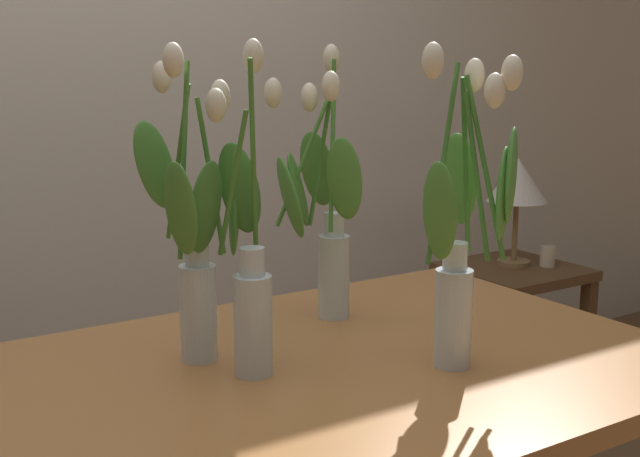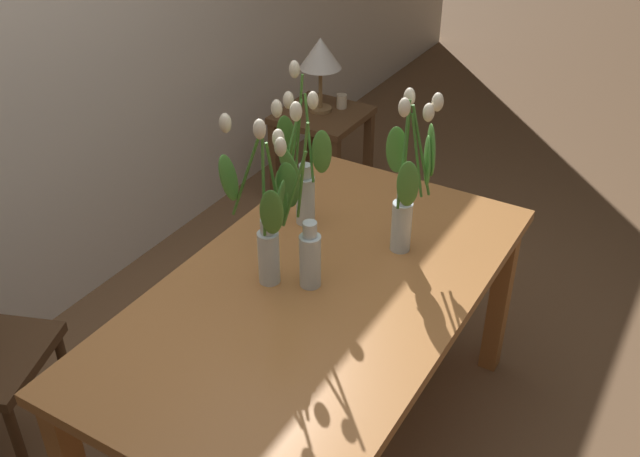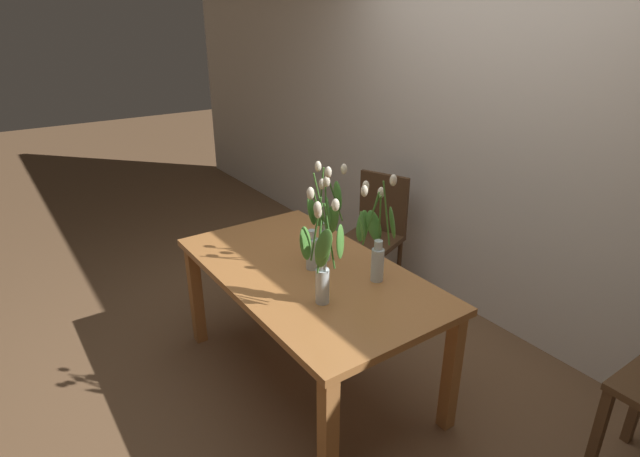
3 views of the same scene
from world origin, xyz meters
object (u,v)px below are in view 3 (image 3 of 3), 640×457
object	(u,v)px
tulip_vase_0	(376,241)
dining_chair	(376,228)
tulip_vase_1	(326,226)
tulip_vase_3	(316,237)
tulip_vase_2	(322,261)
dining_table	(308,284)

from	to	relation	value
tulip_vase_0	dining_chair	xyz separation A→B (m)	(-0.89, 0.79, -0.44)
tulip_vase_1	dining_chair	xyz separation A→B (m)	(-0.56, 0.87, -0.42)
dining_chair	tulip_vase_0	bearing A→B (deg)	-41.82
tulip_vase_1	dining_chair	bearing A→B (deg)	122.49
tulip_vase_3	tulip_vase_2	bearing A→B (deg)	-30.07
dining_table	tulip_vase_1	world-z (taller)	tulip_vase_1
tulip_vase_2	tulip_vase_3	bearing A→B (deg)	149.93
tulip_vase_2	dining_chair	bearing A→B (deg)	128.84
tulip_vase_2	dining_chair	distance (m)	1.57
dining_chair	dining_table	bearing A→B (deg)	-59.59
tulip_vase_2	tulip_vase_3	size ratio (longest dim) A/B	0.99
tulip_vase_0	tulip_vase_2	bearing A→B (deg)	-81.70
tulip_vase_2	dining_chair	world-z (taller)	tulip_vase_2
tulip_vase_0	tulip_vase_3	bearing A→B (deg)	-147.33
tulip_vase_1	tulip_vase_2	size ratio (longest dim) A/B	1.00
dining_table	tulip_vase_1	bearing A→B (deg)	107.50
tulip_vase_3	dining_chair	distance (m)	1.21
tulip_vase_2	tulip_vase_1	bearing A→B (deg)	142.41
dining_table	tulip_vase_3	xyz separation A→B (m)	(-0.00, 0.06, 0.27)
tulip_vase_3	dining_chair	bearing A→B (deg)	121.83
dining_chair	tulip_vase_3	bearing A→B (deg)	-58.17
tulip_vase_1	dining_table	bearing A→B (deg)	-72.50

